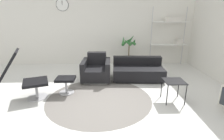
{
  "coord_description": "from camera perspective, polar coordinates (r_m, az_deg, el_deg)",
  "views": [
    {
      "loc": [
        0.16,
        -3.71,
        1.82
      ],
      "look_at": [
        0.28,
        0.24,
        0.55
      ],
      "focal_mm": 28.0,
      "sensor_mm": 36.0,
      "label": 1
    }
  ],
  "objects": [
    {
      "name": "shelf_unit",
      "position": [
        6.68,
        19.14,
        12.24
      ],
      "size": [
        1.26,
        0.28,
        2.07
      ],
      "color": "#BCBCC1",
      "rests_on": "ground_plane"
    },
    {
      "name": "lounge_chair",
      "position": [
        4.18,
        -29.53,
        -0.12
      ],
      "size": [
        1.19,
        0.86,
        1.21
      ],
      "rotation": [
        0.0,
        0.0,
        -1.21
      ],
      "color": "#BCBCC1",
      "rests_on": "ground_plane"
    },
    {
      "name": "round_rug",
      "position": [
        3.99,
        -4.2,
        -9.3
      ],
      "size": [
        2.34,
        2.34,
        0.01
      ],
      "color": "slate",
      "rests_on": "ground_plane"
    },
    {
      "name": "wall_back",
      "position": [
        6.54,
        -3.2,
        14.1
      ],
      "size": [
        12.0,
        0.09,
        2.8
      ],
      "color": "silver",
      "rests_on": "ground_plane"
    },
    {
      "name": "ground_plane",
      "position": [
        4.13,
        -3.78,
        -8.35
      ],
      "size": [
        12.0,
        12.0,
        0.0
      ],
      "primitive_type": "plane",
      "color": "silver"
    },
    {
      "name": "couch_low",
      "position": [
        5.14,
        8.42,
        -0.37
      ],
      "size": [
        1.47,
        0.87,
        0.61
      ],
      "rotation": [
        0.0,
        0.0,
        3.1
      ],
      "color": "black",
      "rests_on": "ground_plane"
    },
    {
      "name": "potted_plant",
      "position": [
        6.23,
        5.47,
        5.25
      ],
      "size": [
        0.52,
        0.52,
        1.16
      ],
      "color": "#333338",
      "rests_on": "ground_plane"
    },
    {
      "name": "ottoman",
      "position": [
        4.3,
        -14.85,
        -3.8
      ],
      "size": [
        0.44,
        0.38,
        0.39
      ],
      "color": "#BCBCC1",
      "rests_on": "ground_plane"
    },
    {
      "name": "side_table",
      "position": [
        3.96,
        19.59,
        -4.01
      ],
      "size": [
        0.43,
        0.43,
        0.47
      ],
      "color": "black",
      "rests_on": "ground_plane"
    },
    {
      "name": "armchair_red",
      "position": [
        5.02,
        -5.13,
        -0.17
      ],
      "size": [
        0.81,
        0.88,
        0.75
      ],
      "rotation": [
        0.0,
        0.0,
        3.11
      ],
      "color": "silver",
      "rests_on": "ground_plane"
    }
  ]
}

